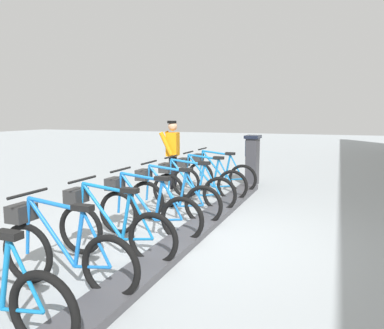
{
  "coord_description": "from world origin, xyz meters",
  "views": [
    {
      "loc": [
        -2.0,
        5.05,
        1.83
      ],
      "look_at": [
        0.5,
        -1.42,
        0.9
      ],
      "focal_mm": 35.58,
      "sensor_mm": 36.0,
      "label": 1
    }
  ],
  "objects_px": {
    "bike_docked_3": "(170,197)",
    "worker_near_rack": "(172,152)",
    "bike_docked_2": "(190,187)",
    "bike_docked_6": "(61,250)",
    "bike_docked_1": "(205,180)",
    "bike_docked_5": "(110,226)",
    "bike_docked_0": "(218,173)",
    "bike_docked_4": "(145,209)",
    "payment_kiosk": "(252,159)"
  },
  "relations": [
    {
      "from": "bike_docked_0",
      "to": "payment_kiosk",
      "type": "bearing_deg",
      "value": -116.63
    },
    {
      "from": "bike_docked_3",
      "to": "bike_docked_6",
      "type": "xyz_separation_m",
      "value": [
        0.0,
        2.73,
        0.0
      ]
    },
    {
      "from": "bike_docked_6",
      "to": "worker_near_rack",
      "type": "bearing_deg",
      "value": -78.22
    },
    {
      "from": "payment_kiosk",
      "to": "bike_docked_3",
      "type": "distance_m",
      "value": 3.92
    },
    {
      "from": "bike_docked_5",
      "to": "worker_near_rack",
      "type": "height_order",
      "value": "worker_near_rack"
    },
    {
      "from": "bike_docked_3",
      "to": "bike_docked_6",
      "type": "height_order",
      "value": "same"
    },
    {
      "from": "bike_docked_1",
      "to": "bike_docked_3",
      "type": "height_order",
      "value": "same"
    },
    {
      "from": "bike_docked_4",
      "to": "bike_docked_5",
      "type": "bearing_deg",
      "value": 90.0
    },
    {
      "from": "bike_docked_4",
      "to": "worker_near_rack",
      "type": "distance_m",
      "value": 3.7
    },
    {
      "from": "bike_docked_1",
      "to": "bike_docked_2",
      "type": "distance_m",
      "value": 0.91
    },
    {
      "from": "bike_docked_3",
      "to": "worker_near_rack",
      "type": "bearing_deg",
      "value": -66.81
    },
    {
      "from": "bike_docked_5",
      "to": "worker_near_rack",
      "type": "bearing_deg",
      "value": -75.88
    },
    {
      "from": "bike_docked_4",
      "to": "bike_docked_5",
      "type": "relative_size",
      "value": 1.0
    },
    {
      "from": "bike_docked_3",
      "to": "bike_docked_6",
      "type": "relative_size",
      "value": 1.0
    },
    {
      "from": "bike_docked_3",
      "to": "bike_docked_4",
      "type": "distance_m",
      "value": 0.91
    },
    {
      "from": "bike_docked_0",
      "to": "bike_docked_4",
      "type": "relative_size",
      "value": 1.0
    },
    {
      "from": "payment_kiosk",
      "to": "bike_docked_1",
      "type": "xyz_separation_m",
      "value": [
        0.57,
        2.05,
        -0.24
      ]
    },
    {
      "from": "bike_docked_3",
      "to": "bike_docked_5",
      "type": "xyz_separation_m",
      "value": [
        0.0,
        1.82,
        0.0
      ]
    },
    {
      "from": "bike_docked_1",
      "to": "bike_docked_2",
      "type": "relative_size",
      "value": 1.0
    },
    {
      "from": "bike_docked_5",
      "to": "worker_near_rack",
      "type": "xyz_separation_m",
      "value": [
        1.11,
        -4.41,
        0.48
      ]
    },
    {
      "from": "bike_docked_4",
      "to": "worker_near_rack",
      "type": "relative_size",
      "value": 1.04
    },
    {
      "from": "bike_docked_1",
      "to": "bike_docked_4",
      "type": "xyz_separation_m",
      "value": [
        0.0,
        2.73,
        0.0
      ]
    },
    {
      "from": "bike_docked_1",
      "to": "bike_docked_5",
      "type": "relative_size",
      "value": 1.0
    },
    {
      "from": "bike_docked_3",
      "to": "bike_docked_5",
      "type": "distance_m",
      "value": 1.82
    },
    {
      "from": "bike_docked_2",
      "to": "bike_docked_6",
      "type": "bearing_deg",
      "value": 90.0
    },
    {
      "from": "bike_docked_2",
      "to": "worker_near_rack",
      "type": "distance_m",
      "value": 2.07
    },
    {
      "from": "payment_kiosk",
      "to": "bike_docked_3",
      "type": "height_order",
      "value": "payment_kiosk"
    },
    {
      "from": "bike_docked_4",
      "to": "bike_docked_2",
      "type": "bearing_deg",
      "value": -90.0
    },
    {
      "from": "payment_kiosk",
      "to": "bike_docked_0",
      "type": "height_order",
      "value": "payment_kiosk"
    },
    {
      "from": "bike_docked_0",
      "to": "bike_docked_6",
      "type": "bearing_deg",
      "value": 90.0
    },
    {
      "from": "bike_docked_4",
      "to": "worker_near_rack",
      "type": "xyz_separation_m",
      "value": [
        1.11,
        -3.5,
        0.48
      ]
    },
    {
      "from": "bike_docked_1",
      "to": "bike_docked_5",
      "type": "distance_m",
      "value": 3.64
    },
    {
      "from": "bike_docked_6",
      "to": "bike_docked_4",
      "type": "bearing_deg",
      "value": -90.0
    },
    {
      "from": "bike_docked_0",
      "to": "bike_docked_1",
      "type": "xyz_separation_m",
      "value": [
        0.0,
        0.91,
        0.0
      ]
    },
    {
      "from": "payment_kiosk",
      "to": "bike_docked_2",
      "type": "xyz_separation_m",
      "value": [
        0.57,
        2.96,
        -0.24
      ]
    },
    {
      "from": "payment_kiosk",
      "to": "bike_docked_2",
      "type": "bearing_deg",
      "value": 79.07
    },
    {
      "from": "bike_docked_3",
      "to": "bike_docked_5",
      "type": "bearing_deg",
      "value": 90.0
    },
    {
      "from": "bike_docked_4",
      "to": "bike_docked_5",
      "type": "xyz_separation_m",
      "value": [
        0.0,
        0.91,
        0.0
      ]
    },
    {
      "from": "bike_docked_2",
      "to": "bike_docked_4",
      "type": "xyz_separation_m",
      "value": [
        0.0,
        1.82,
        0.0
      ]
    },
    {
      "from": "bike_docked_1",
      "to": "bike_docked_5",
      "type": "bearing_deg",
      "value": 90.0
    },
    {
      "from": "bike_docked_1",
      "to": "bike_docked_2",
      "type": "height_order",
      "value": "same"
    },
    {
      "from": "bike_docked_2",
      "to": "bike_docked_6",
      "type": "height_order",
      "value": "same"
    },
    {
      "from": "bike_docked_5",
      "to": "bike_docked_6",
      "type": "height_order",
      "value": "same"
    },
    {
      "from": "worker_near_rack",
      "to": "bike_docked_5",
      "type": "bearing_deg",
      "value": 104.12
    },
    {
      "from": "payment_kiosk",
      "to": "bike_docked_5",
      "type": "bearing_deg",
      "value": 84.27
    },
    {
      "from": "bike_docked_4",
      "to": "worker_near_rack",
      "type": "height_order",
      "value": "worker_near_rack"
    },
    {
      "from": "bike_docked_0",
      "to": "bike_docked_3",
      "type": "xyz_separation_m",
      "value": [
        0.0,
        2.73,
        0.0
      ]
    },
    {
      "from": "worker_near_rack",
      "to": "payment_kiosk",
      "type": "bearing_deg",
      "value": -142.66
    },
    {
      "from": "bike_docked_3",
      "to": "bike_docked_4",
      "type": "xyz_separation_m",
      "value": [
        0.0,
        0.91,
        0.0
      ]
    },
    {
      "from": "bike_docked_1",
      "to": "bike_docked_4",
      "type": "relative_size",
      "value": 1.0
    }
  ]
}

